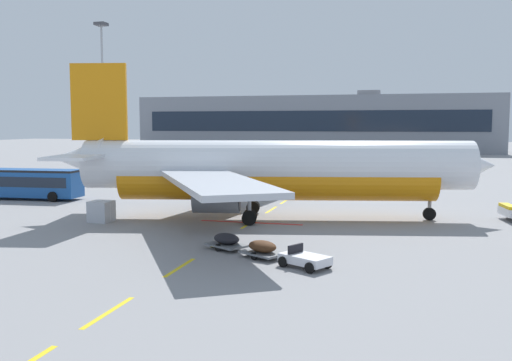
# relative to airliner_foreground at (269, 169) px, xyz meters

# --- Properties ---
(apron_paint_markings) EXTENTS (8.00, 94.51, 0.01)m
(apron_paint_markings) POSITION_rel_airliner_foreground_xyz_m (-0.95, 13.21, -3.95)
(apron_paint_markings) COLOR yellow
(apron_paint_markings) RESTS_ON ground
(airliner_foreground) EXTENTS (34.61, 33.87, 12.20)m
(airliner_foreground) POSITION_rel_airliner_foreground_xyz_m (0.00, 0.00, 0.00)
(airliner_foreground) COLOR white
(airliner_foreground) RESTS_ON ground
(apron_shuttle_bus) EXTENTS (12.17, 3.58, 3.00)m
(apron_shuttle_bus) POSITION_rel_airliner_foreground_xyz_m (-26.64, 5.37, -2.20)
(apron_shuttle_bus) COLOR #194C99
(apron_shuttle_bus) RESTS_ON ground
(baggage_train) EXTENTS (8.16, 5.60, 1.14)m
(baggage_train) POSITION_rel_airliner_foreground_xyz_m (2.73, -12.90, -3.42)
(baggage_train) COLOR silver
(baggage_train) RESTS_ON ground
(uld_cargo_container) EXTENTS (1.68, 1.64, 1.60)m
(uld_cargo_container) POSITION_rel_airliner_foreground_xyz_m (-12.15, -4.56, -3.15)
(uld_cargo_container) COLOR #B7BCC6
(uld_cargo_container) RESTS_ON ground
(apron_light_mast_near) EXTENTS (1.80, 1.80, 24.02)m
(apron_light_mast_near) POSITION_rel_airliner_foreground_xyz_m (-38.39, 41.99, 11.05)
(apron_light_mast_near) COLOR slate
(apron_light_mast_near) RESTS_ON ground
(terminal_satellite) EXTENTS (97.99, 22.91, 16.74)m
(terminal_satellite) POSITION_rel_airliner_foreground_xyz_m (-14.64, 117.57, 3.63)
(terminal_satellite) COLOR gray
(terminal_satellite) RESTS_ON ground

